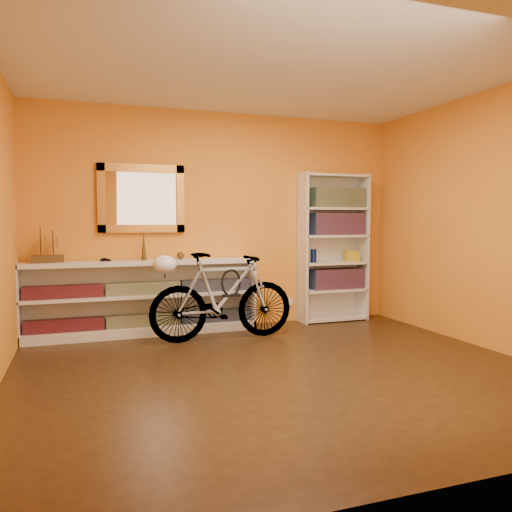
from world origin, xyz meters
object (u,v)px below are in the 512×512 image
object	(u,v)px
bookcase	(333,248)
helmet	(165,264)
console_unit	(143,298)
bicycle	(223,296)

from	to	relation	value
bookcase	helmet	size ratio (longest dim) A/B	7.59
console_unit	bicycle	size ratio (longest dim) A/B	1.60
console_unit	bicycle	bearing A→B (deg)	-33.84
console_unit	helmet	size ratio (longest dim) A/B	10.38
bookcase	bicycle	bearing A→B (deg)	-161.29
console_unit	bookcase	bearing A→B (deg)	0.59
helmet	bookcase	bearing A→B (deg)	13.98
bicycle	helmet	bearing A→B (deg)	90.00
console_unit	bookcase	size ratio (longest dim) A/B	1.37
helmet	console_unit	bearing A→B (deg)	107.17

